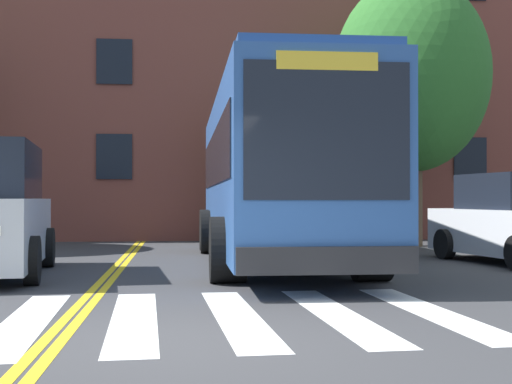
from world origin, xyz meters
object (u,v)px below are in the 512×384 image
city_bus (272,173)px  street_tree_curbside_large (412,75)px  car_black_behind_bus (242,213)px  traffic_light_overhead (240,115)px

city_bus → street_tree_curbside_large: bearing=45.0°
car_black_behind_bus → street_tree_curbside_large: (4.34, -5.03, 3.96)m
traffic_light_overhead → street_tree_curbside_large: 5.48m
city_bus → car_black_behind_bus: bearing=88.8°
city_bus → traffic_light_overhead: bearing=99.3°
traffic_light_overhead → street_tree_curbside_large: bearing=20.0°
city_bus → car_black_behind_bus: (0.19, 9.57, -1.05)m
traffic_light_overhead → street_tree_curbside_large: (4.98, 1.81, 1.39)m
traffic_light_overhead → street_tree_curbside_large: size_ratio=0.67×
street_tree_curbside_large → city_bus: bearing=-135.0°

